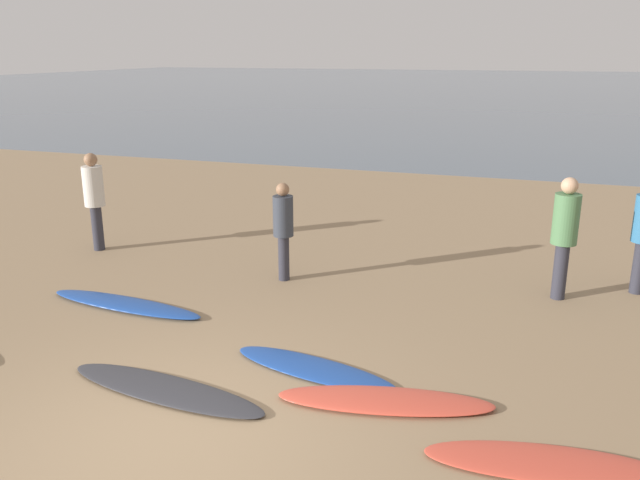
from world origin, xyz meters
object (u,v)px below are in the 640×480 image
Objects in this scene: surfboard_1 at (125,304)px; surfboard_2 at (165,389)px; surfboard_4 at (385,400)px; person_3 at (565,228)px; person_2 at (94,194)px; surfboard_3 at (314,368)px; person_1 at (283,224)px; surfboard_5 at (545,463)px.

surfboard_2 is at bearing -41.21° from surfboard_1.
person_3 is (1.77, 3.75, 1.04)m from surfboard_4.
person_2 is 8.02m from person_3.
surfboard_3 is at bearing 142.64° from surfboard_4.
person_2 reaches higher than surfboard_1.
surfboard_3 is 1.31× the size of person_1.
person_3 is (5.93, 2.33, 1.03)m from surfboard_1.
surfboard_2 is 1.19× the size of surfboard_3.
person_1 reaches higher than surfboard_3.
surfboard_3 is 1.14× the size of person_3.
surfboard_1 is 2.67m from person_1.
surfboard_1 reaches higher than surfboard_3.
surfboard_4 is 1.43× the size of person_1.
person_2 is at bearing 138.36° from surfboard_1.
person_2 is at bearing -124.65° from person_1.
surfboard_4 is at bearing -13.70° from surfboard_3.
person_1 is at bearing 114.87° from surfboard_4.
surfboard_4 is at bearing -107.78° from person_3.
surfboard_3 is 1.16× the size of person_2.
person_3 is (8.02, 0.11, 0.02)m from person_2.
surfboard_1 is 1.03× the size of surfboard_2.
person_2 is (-5.30, 3.19, 1.03)m from surfboard_3.
person_3 is at bearing 62.30° from surfboard_3.
person_1 reaches higher than surfboard_2.
surfboard_5 is 8.95m from person_2.
person_1 is (-3.98, 3.79, 0.90)m from surfboard_5.
surfboard_4 is 1.69m from surfboard_5.
person_2 is at bearing 143.07° from surfboard_5.
person_2 reaches higher than surfboard_5.
surfboard_2 is 3.91m from surfboard_5.
person_1 is 3.87m from person_2.
person_3 is (4.10, 4.26, 1.05)m from surfboard_2.
person_3 is at bearing 78.92° from surfboard_5.
surfboard_5 is 1.19× the size of person_2.
person_1 is at bearing 129.52° from surfboard_3.
surfboard_4 is at bearing 151.44° from surfboard_5.
surfboard_3 is at bearing -121.98° from person_3.
surfboard_3 is at bearing -11.56° from surfboard_1.
person_1 is at bearing -165.14° from person_3.
surfboard_5 is (2.53, -1.03, 0.00)m from surfboard_3.
surfboard_5 is at bearing -84.95° from person_3.
surfboard_4 is 4.11m from person_1.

